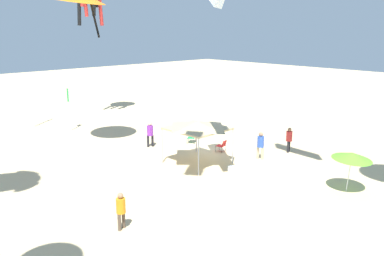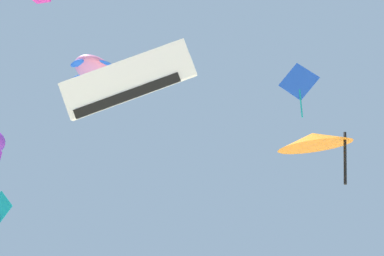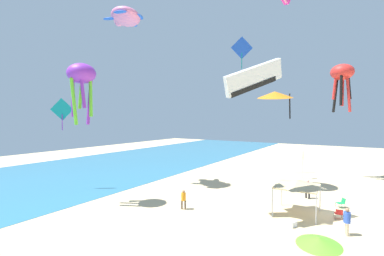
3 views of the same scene
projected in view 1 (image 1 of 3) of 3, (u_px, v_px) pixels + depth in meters
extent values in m
cube|color=#D6BC8C|center=(216.00, 150.00, 28.16)|extent=(120.00, 120.00, 0.10)
cylinder|color=#B7B7BC|center=(233.00, 146.00, 24.98)|extent=(0.07, 0.07, 2.20)
cylinder|color=#B7B7BC|center=(196.00, 137.00, 27.17)|extent=(0.07, 0.07, 2.20)
cylinder|color=#B7B7BC|center=(199.00, 157.00, 22.86)|extent=(0.07, 0.07, 2.20)
cylinder|color=#B7B7BC|center=(162.00, 146.00, 25.05)|extent=(0.07, 0.07, 2.20)
cube|color=#D1B784|center=(197.00, 128.00, 24.74)|extent=(3.35, 3.25, 0.10)
pyramid|color=#D1B784|center=(197.00, 125.00, 24.68)|extent=(3.29, 3.18, 0.39)
cylinder|color=silver|center=(349.00, 172.00, 20.65)|extent=(0.18, 0.06, 2.11)
cone|color=#66D82D|center=(352.00, 156.00, 20.39)|extent=(2.03, 2.01, 0.50)
cylinder|color=black|center=(219.00, 147.00, 27.98)|extent=(0.02, 0.02, 0.40)
cylinder|color=black|center=(215.00, 149.00, 27.56)|extent=(0.02, 0.02, 0.40)
cylinder|color=black|center=(226.00, 148.00, 27.69)|extent=(0.02, 0.02, 0.40)
cylinder|color=black|center=(222.00, 150.00, 27.28)|extent=(0.02, 0.02, 0.40)
cube|color=red|center=(221.00, 146.00, 27.58)|extent=(0.62, 0.62, 0.03)
cube|color=red|center=(224.00, 143.00, 27.37)|extent=(0.23, 0.51, 0.41)
cylinder|color=black|center=(187.00, 141.00, 29.46)|extent=(0.02, 0.02, 0.40)
cylinder|color=black|center=(194.00, 141.00, 29.35)|extent=(0.02, 0.02, 0.40)
cylinder|color=black|center=(189.00, 139.00, 29.95)|extent=(0.02, 0.02, 0.40)
cylinder|color=black|center=(195.00, 140.00, 29.85)|extent=(0.02, 0.02, 0.40)
cube|color=#198C4C|center=(191.00, 138.00, 29.60)|extent=(0.72, 0.72, 0.03)
cube|color=#198C4C|center=(192.00, 134.00, 29.83)|extent=(0.48, 0.39, 0.41)
cube|color=white|center=(233.00, 171.00, 23.42)|extent=(0.71, 0.59, 0.36)
cube|color=white|center=(233.00, 167.00, 23.37)|extent=(0.73, 0.61, 0.04)
cylinder|color=silver|center=(70.00, 109.00, 32.99)|extent=(0.06, 0.06, 3.58)
cube|color=green|center=(68.00, 95.00, 32.84)|extent=(0.30, 0.02, 1.10)
cylinder|color=black|center=(148.00, 141.00, 28.64)|extent=(0.16, 0.16, 0.83)
cylinder|color=black|center=(153.00, 141.00, 28.74)|extent=(0.16, 0.16, 0.83)
cylinder|color=purple|center=(150.00, 131.00, 28.50)|extent=(0.43, 0.43, 0.72)
sphere|color=beige|center=(150.00, 124.00, 28.38)|extent=(0.27, 0.27, 0.27)
cylinder|color=brown|center=(124.00, 219.00, 17.02)|extent=(0.15, 0.15, 0.74)
cylinder|color=brown|center=(119.00, 222.00, 16.77)|extent=(0.15, 0.15, 0.74)
cylinder|color=orange|center=(121.00, 206.00, 16.73)|extent=(0.39, 0.39, 0.65)
sphere|color=#A87A56|center=(120.00, 196.00, 16.62)|extent=(0.24, 0.24, 0.24)
cylinder|color=black|center=(288.00, 147.00, 27.30)|extent=(0.15, 0.15, 0.78)
cylinder|color=black|center=(289.00, 146.00, 27.57)|extent=(0.15, 0.15, 0.78)
cylinder|color=red|center=(289.00, 136.00, 27.26)|extent=(0.41, 0.41, 0.68)
sphere|color=#A87A56|center=(290.00, 130.00, 27.15)|extent=(0.26, 0.26, 0.26)
cylinder|color=#C6B28C|center=(262.00, 153.00, 25.87)|extent=(0.16, 0.16, 0.82)
cylinder|color=#C6B28C|center=(258.00, 153.00, 26.04)|extent=(0.16, 0.16, 0.82)
cylinder|color=blue|center=(261.00, 142.00, 25.77)|extent=(0.43, 0.43, 0.71)
sphere|color=#A87A56|center=(261.00, 134.00, 25.65)|extent=(0.27, 0.27, 0.27)
cylinder|color=red|center=(100.00, 0.00, 35.70)|extent=(0.56, 0.70, 4.52)
cylinder|color=black|center=(94.00, 17.00, 27.04)|extent=(0.84, 0.38, 2.78)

